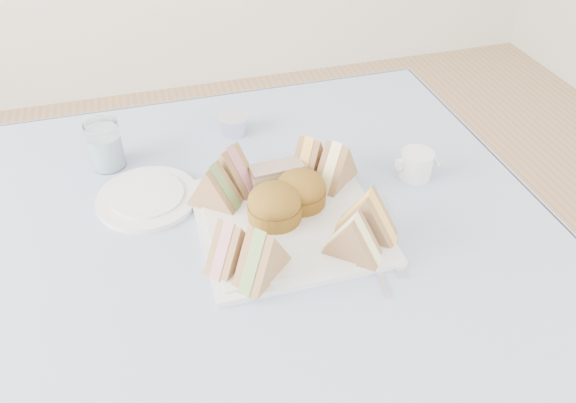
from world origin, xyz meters
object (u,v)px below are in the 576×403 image
object	(u,v)px
water_glass	(105,145)
creamer_jug	(416,165)
table	(272,363)
serving_plate	(288,221)

from	to	relation	value
water_glass	creamer_jug	world-z (taller)	water_glass
table	serving_plate	bearing A→B (deg)	25.89
serving_plate	creamer_jug	xyz separation A→B (m)	(0.28, 0.06, 0.02)
serving_plate	water_glass	world-z (taller)	water_glass
water_glass	creamer_jug	bearing A→B (deg)	-19.59
table	water_glass	xyz separation A→B (m)	(-0.25, 0.29, 0.42)
serving_plate	creamer_jug	size ratio (longest dim) A/B	4.99
table	creamer_jug	distance (m)	0.52
table	creamer_jug	world-z (taller)	creamer_jug
water_glass	creamer_jug	xyz separation A→B (m)	(0.57, -0.20, -0.02)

